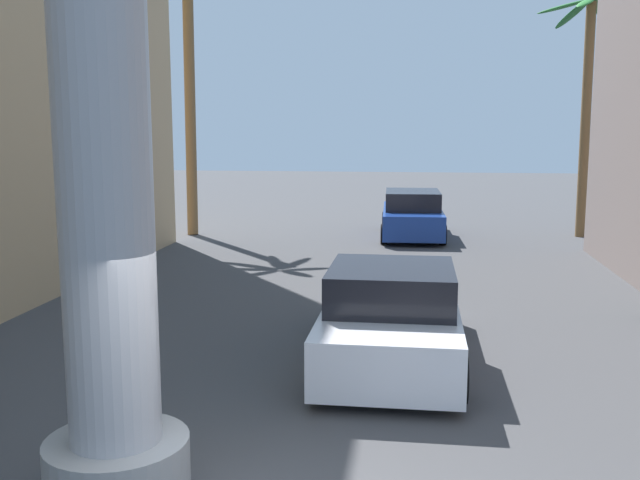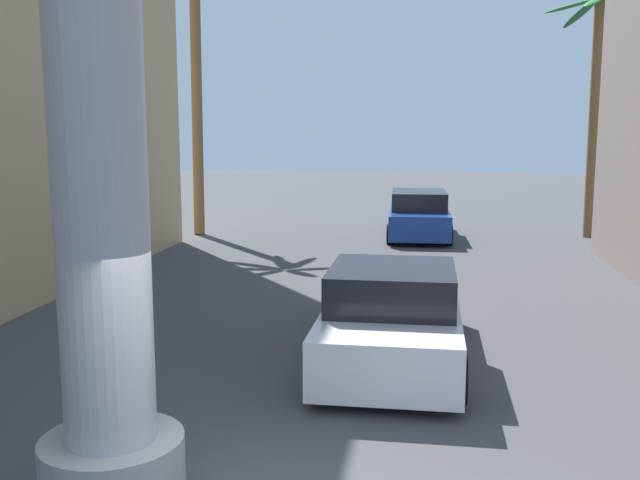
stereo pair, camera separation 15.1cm
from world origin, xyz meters
name	(u,v)px [view 2 (the right image)]	position (x,y,z in m)	size (l,w,h in m)	color
ground_plane	(358,292)	(0.00, 10.00, 0.00)	(91.02, 91.02, 0.00)	#424244
car_lead	(393,317)	(1.00, 5.28, 0.70)	(2.14, 4.91, 1.56)	black
car_far	(419,215)	(1.22, 18.50, 0.74)	(2.19, 4.80, 1.56)	black
palm_tree_far_left	(193,57)	(-6.47, 18.28, 6.03)	(3.36, 3.35, 9.61)	brown
palm_tree_far_right	(596,80)	(6.87, 19.27, 5.21)	(3.55, 3.26, 7.89)	brown
palm_tree_mid_left	(70,84)	(-6.80, 10.32, 4.64)	(2.84, 2.81, 7.99)	brown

